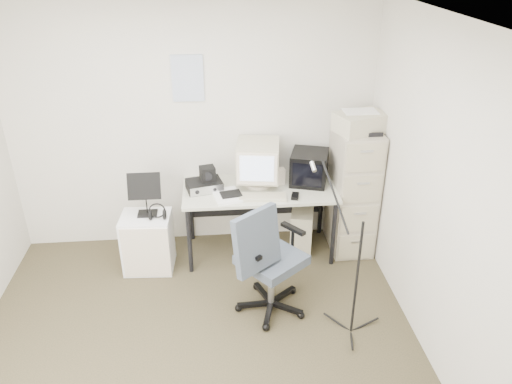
{
  "coord_description": "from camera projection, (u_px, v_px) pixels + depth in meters",
  "views": [
    {
      "loc": [
        0.2,
        -2.91,
        2.95
      ],
      "look_at": [
        0.55,
        0.95,
        0.95
      ],
      "focal_mm": 35.0,
      "sensor_mm": 36.0,
      "label": 1
    }
  ],
  "objects": [
    {
      "name": "wall_calendar",
      "position": [
        188.0,
        78.0,
        4.69
      ],
      "size": [
        0.3,
        0.02,
        0.44
      ],
      "primitive_type": "cube",
      "color": "white",
      "rests_on": "wall_back"
    },
    {
      "name": "radio_speaker",
      "position": [
        207.0,
        174.0,
        4.82
      ],
      "size": [
        0.16,
        0.16,
        0.14
      ],
      "primitive_type": "cube",
      "rotation": [
        0.0,
        0.0,
        0.22
      ],
      "color": "black",
      "rests_on": "radio_receiver"
    },
    {
      "name": "crt_tv",
      "position": [
        309.0,
        167.0,
        4.96
      ],
      "size": [
        0.44,
        0.46,
        0.32
      ],
      "primitive_type": "cube",
      "rotation": [
        0.0,
        0.0,
        -0.29
      ],
      "color": "black",
      "rests_on": "desk"
    },
    {
      "name": "printer",
      "position": [
        361.0,
        122.0,
        4.66
      ],
      "size": [
        0.54,
        0.45,
        0.18
      ],
      "primitive_type": "cube",
      "rotation": [
        0.0,
        0.0,
        0.34
      ],
      "color": "#B4AFA1",
      "rests_on": "filing_cabinet"
    },
    {
      "name": "ceiling",
      "position": [
        173.0,
        26.0,
        2.76
      ],
      "size": [
        3.6,
        3.6,
        0.01
      ],
      "primitive_type": "cube",
      "color": "white",
      "rests_on": "ground"
    },
    {
      "name": "mic_stand",
      "position": [
        359.0,
        262.0,
        3.86
      ],
      "size": [
        0.02,
        0.02,
        1.39
      ],
      "primitive_type": "cylinder",
      "rotation": [
        0.0,
        0.0,
        1.73
      ],
      "color": "black",
      "rests_on": "floor"
    },
    {
      "name": "music_stand",
      "position": [
        145.0,
        194.0,
        4.65
      ],
      "size": [
        0.31,
        0.18,
        0.45
      ],
      "primitive_type": "cube",
      "rotation": [
        0.0,
        0.0,
        -0.07
      ],
      "color": "black",
      "rests_on": "side_cart"
    },
    {
      "name": "mouse",
      "position": [
        295.0,
        196.0,
        4.72
      ],
      "size": [
        0.09,
        0.13,
        0.03
      ],
      "primitive_type": "cube",
      "rotation": [
        0.0,
        0.0,
        -0.26
      ],
      "color": "black",
      "rests_on": "desk"
    },
    {
      "name": "wall_right",
      "position": [
        446.0,
        208.0,
        3.48
      ],
      "size": [
        0.02,
        3.6,
        2.5
      ],
      "primitive_type": "cube",
      "color": "beige",
      "rests_on": "ground"
    },
    {
      "name": "office_chair",
      "position": [
        272.0,
        258.0,
        4.19
      ],
      "size": [
        0.87,
        0.87,
        1.08
      ],
      "primitive_type": "cube",
      "rotation": [
        0.0,
        0.0,
        0.68
      ],
      "color": "#47505C",
      "rests_on": "floor"
    },
    {
      "name": "filing_cabinet",
      "position": [
        352.0,
        190.0,
        5.05
      ],
      "size": [
        0.4,
        0.6,
        1.3
      ],
      "primitive_type": "cube",
      "color": "#9C9783",
      "rests_on": "floor"
    },
    {
      "name": "wall_back",
      "position": [
        193.0,
        128.0,
        4.93
      ],
      "size": [
        3.6,
        0.02,
        2.5
      ],
      "primitive_type": "cube",
      "color": "beige",
      "rests_on": "ground"
    },
    {
      "name": "headphones",
      "position": [
        157.0,
        214.0,
        4.65
      ],
      "size": [
        0.21,
        0.21,
        0.03
      ],
      "primitive_type": "torus",
      "rotation": [
        0.0,
        0.0,
        0.25
      ],
      "color": "black",
      "rests_on": "side_cart"
    },
    {
      "name": "floor",
      "position": [
        197.0,
        358.0,
        3.91
      ],
      "size": [
        3.6,
        3.6,
        0.01
      ],
      "primitive_type": "cube",
      "color": "#2F2C1D",
      "rests_on": "ground"
    },
    {
      "name": "side_cart",
      "position": [
        148.0,
        242.0,
        4.85
      ],
      "size": [
        0.49,
        0.4,
        0.58
      ],
      "primitive_type": "cube",
      "rotation": [
        0.0,
        0.0,
        -0.06
      ],
      "color": "white",
      "rests_on": "floor"
    },
    {
      "name": "keyboard",
      "position": [
        263.0,
        197.0,
        4.72
      ],
      "size": [
        0.46,
        0.19,
        0.02
      ],
      "primitive_type": "cube",
      "rotation": [
        0.0,
        0.0,
        -0.08
      ],
      "color": "#B4AFA1",
      "rests_on": "desk"
    },
    {
      "name": "pc_tower",
      "position": [
        302.0,
        227.0,
        5.23
      ],
      "size": [
        0.32,
        0.52,
        0.45
      ],
      "primitive_type": "cube",
      "rotation": [
        0.0,
        0.0,
        -0.23
      ],
      "color": "#B4AFA1",
      "rests_on": "floor"
    },
    {
      "name": "papers",
      "position": [
        227.0,
        196.0,
        4.75
      ],
      "size": [
        0.3,
        0.37,
        0.02
      ],
      "primitive_type": "cube",
      "rotation": [
        0.0,
        0.0,
        0.19
      ],
      "color": "white",
      "rests_on": "desk"
    },
    {
      "name": "radio_receiver",
      "position": [
        204.0,
        185.0,
        4.86
      ],
      "size": [
        0.38,
        0.31,
        0.1
      ],
      "primitive_type": "cube",
      "rotation": [
        0.0,
        0.0,
        0.23
      ],
      "color": "black",
      "rests_on": "desk"
    },
    {
      "name": "desk",
      "position": [
        259.0,
        220.0,
        5.07
      ],
      "size": [
        1.5,
        0.7,
        0.73
      ],
      "primitive_type": "cube",
      "color": "beige",
      "rests_on": "floor"
    },
    {
      "name": "crt_monitor",
      "position": [
        258.0,
        164.0,
        4.89
      ],
      "size": [
        0.46,
        0.48,
        0.44
      ],
      "primitive_type": "cube",
      "rotation": [
        0.0,
        0.0,
        -0.15
      ],
      "color": "#B4AFA1",
      "rests_on": "desk"
    },
    {
      "name": "desk_speaker",
      "position": [
        280.0,
        176.0,
        4.97
      ],
      "size": [
        0.09,
        0.09,
        0.16
      ],
      "primitive_type": "cube",
      "rotation": [
        0.0,
        0.0,
        0.1
      ],
      "color": "beige",
      "rests_on": "desk"
    }
  ]
}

